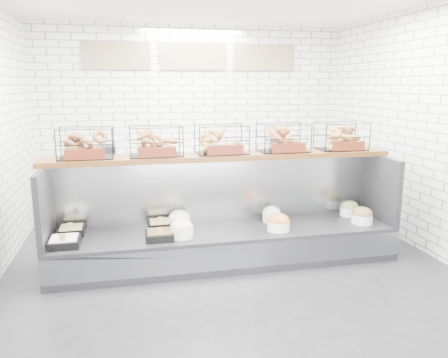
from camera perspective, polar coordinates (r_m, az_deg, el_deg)
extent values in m
plane|color=black|center=(5.05, 0.96, -11.85)|extent=(5.50, 5.50, 0.00)
cube|color=white|center=(7.33, -4.02, 7.81)|extent=(5.00, 0.02, 3.00)
cube|color=white|center=(5.76, 26.13, 5.42)|extent=(0.02, 5.50, 3.00)
cube|color=tan|center=(7.22, -13.92, 15.37)|extent=(1.05, 0.03, 0.42)
cube|color=tan|center=(7.30, -4.10, 15.65)|extent=(1.05, 0.03, 0.42)
cube|color=tan|center=(7.57, 5.27, 15.50)|extent=(1.05, 0.03, 0.42)
cube|color=black|center=(5.24, 0.20, -8.55)|extent=(4.00, 0.90, 0.40)
cube|color=#93969B|center=(4.84, 1.35, -10.10)|extent=(4.00, 0.03, 0.28)
cube|color=#93969B|center=(5.45, -0.73, -1.14)|extent=(4.00, 0.08, 0.80)
cube|color=black|center=(5.02, -22.32, -3.21)|extent=(0.06, 0.90, 0.80)
cube|color=black|center=(5.81, 19.55, -1.02)|extent=(0.06, 0.90, 0.80)
cube|color=black|center=(4.91, -20.11, -7.77)|extent=(0.31, 0.31, 0.08)
cube|color=white|center=(4.90, -20.14, -7.39)|extent=(0.27, 0.27, 0.04)
cube|color=gold|center=(4.78, -20.36, -7.20)|extent=(0.06, 0.01, 0.08)
cube|color=black|center=(5.25, -19.27, -6.43)|extent=(0.28, 0.28, 0.08)
cube|color=#D3C282|center=(5.24, -19.30, -6.06)|extent=(0.24, 0.24, 0.04)
cube|color=gold|center=(5.13, -19.47, -5.81)|extent=(0.06, 0.01, 0.08)
cube|color=black|center=(4.87, -8.45, -7.32)|extent=(0.29, 0.29, 0.08)
cube|color=brown|center=(4.86, -8.46, -6.93)|extent=(0.25, 0.25, 0.04)
cube|color=gold|center=(4.74, -8.39, -6.71)|extent=(0.06, 0.01, 0.08)
cube|color=black|center=(5.22, -8.33, -5.97)|extent=(0.27, 0.27, 0.08)
cube|color=#DEBE89|center=(5.21, -8.34, -5.60)|extent=(0.23, 0.23, 0.04)
cube|color=gold|center=(5.10, -8.28, -5.33)|extent=(0.06, 0.01, 0.08)
cylinder|color=white|center=(4.90, -5.54, -6.94)|extent=(0.26, 0.26, 0.11)
ellipsoid|color=#D8CB85|center=(4.88, -5.55, -6.28)|extent=(0.26, 0.26, 0.18)
cylinder|color=white|center=(5.24, -5.82, -5.66)|extent=(0.26, 0.26, 0.11)
ellipsoid|color=white|center=(5.22, -5.84, -5.03)|extent=(0.26, 0.26, 0.18)
cylinder|color=white|center=(5.13, 7.11, -6.08)|extent=(0.26, 0.26, 0.11)
ellipsoid|color=orange|center=(5.11, 7.12, -5.44)|extent=(0.25, 0.25, 0.18)
cylinder|color=white|center=(5.45, 6.21, -4.96)|extent=(0.22, 0.22, 0.11)
ellipsoid|color=white|center=(5.43, 6.22, -4.36)|extent=(0.22, 0.22, 0.15)
cylinder|color=white|center=(5.61, 17.56, -4.96)|extent=(0.26, 0.26, 0.11)
ellipsoid|color=brown|center=(5.60, 17.60, -4.38)|extent=(0.25, 0.25, 0.18)
cylinder|color=white|center=(5.89, 16.03, -4.08)|extent=(0.24, 0.24, 0.11)
ellipsoid|color=olive|center=(5.87, 16.07, -3.52)|extent=(0.23, 0.23, 0.16)
cube|color=#48260F|center=(5.18, -0.32, 3.02)|extent=(4.10, 0.50, 0.06)
cube|color=black|center=(5.06, -17.61, 4.52)|extent=(0.60, 0.38, 0.34)
cube|color=#581D10|center=(4.88, -17.73, 3.05)|extent=(0.42, 0.02, 0.11)
cube|color=black|center=(5.05, -8.89, 4.93)|extent=(0.60, 0.38, 0.34)
cube|color=#581D10|center=(4.86, -8.70, 3.47)|extent=(0.42, 0.02, 0.11)
cube|color=black|center=(5.15, -0.32, 5.22)|extent=(0.60, 0.38, 0.34)
cube|color=#581D10|center=(4.97, 0.17, 3.80)|extent=(0.42, 0.02, 0.11)
cube|color=black|center=(5.37, 7.74, 5.38)|extent=(0.60, 0.38, 0.34)
cube|color=#581D10|center=(5.19, 8.48, 4.02)|extent=(0.42, 0.02, 0.11)
cube|color=black|center=(5.67, 15.07, 5.44)|extent=(0.60, 0.38, 0.34)
cube|color=#581D10|center=(5.51, 15.97, 4.15)|extent=(0.42, 0.02, 0.11)
cube|color=#93969B|center=(7.18, -3.52, -0.77)|extent=(4.00, 0.60, 0.90)
cube|color=black|center=(6.95, -15.60, 3.17)|extent=(0.40, 0.30, 0.24)
cube|color=silver|center=(7.07, -7.45, 3.42)|extent=(0.35, 0.28, 0.18)
cylinder|color=#D05D34|center=(7.24, 1.64, 3.88)|extent=(0.09, 0.09, 0.22)
cube|color=black|center=(7.40, 7.47, 4.27)|extent=(0.30, 0.30, 0.30)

